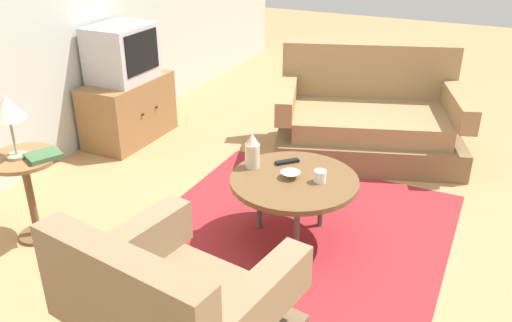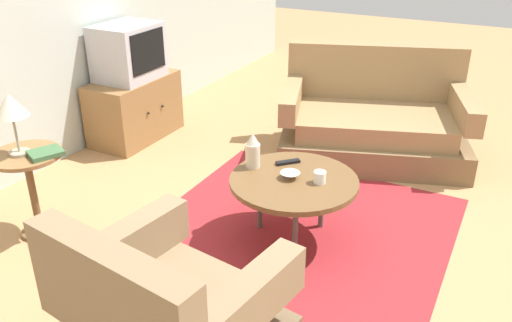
{
  "view_description": "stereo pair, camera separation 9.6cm",
  "coord_description": "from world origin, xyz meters",
  "px_view_note": "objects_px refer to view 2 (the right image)",
  "views": [
    {
      "loc": [
        -2.96,
        -0.97,
        2.05
      ],
      "look_at": [
        -0.14,
        0.38,
        0.55
      ],
      "focal_mm": 37.59,
      "sensor_mm": 36.0,
      "label": 1
    },
    {
      "loc": [
        -2.92,
        -1.06,
        2.05
      ],
      "look_at": [
        -0.14,
        0.38,
        0.55
      ],
      "focal_mm": 37.59,
      "sensor_mm": 36.0,
      "label": 2
    }
  ],
  "objects_px": {
    "mug": "(320,177)",
    "bowl": "(290,175)",
    "tv_stand": "(135,108)",
    "book": "(46,153)",
    "side_table": "(30,177)",
    "television": "(128,52)",
    "couch": "(373,124)",
    "table_lamp": "(10,108)",
    "coffee_table": "(294,183)",
    "vase": "(253,151)",
    "tv_remote_dark": "(288,162)"
  },
  "relations": [
    {
      "from": "tv_stand",
      "to": "television",
      "type": "bearing_deg",
      "value": 90.0
    },
    {
      "from": "coffee_table",
      "to": "vase",
      "type": "bearing_deg",
      "value": 84.28
    },
    {
      "from": "couch",
      "to": "vase",
      "type": "height_order",
      "value": "couch"
    },
    {
      "from": "side_table",
      "to": "television",
      "type": "distance_m",
      "value": 1.77
    },
    {
      "from": "vase",
      "to": "mug",
      "type": "distance_m",
      "value": 0.49
    },
    {
      "from": "table_lamp",
      "to": "book",
      "type": "relative_size",
      "value": 1.61
    },
    {
      "from": "book",
      "to": "couch",
      "type": "bearing_deg",
      "value": -8.47
    },
    {
      "from": "tv_stand",
      "to": "tv_remote_dark",
      "type": "distance_m",
      "value": 2.07
    },
    {
      "from": "vase",
      "to": "table_lamp",
      "type": "bearing_deg",
      "value": 121.61
    },
    {
      "from": "coffee_table",
      "to": "side_table",
      "type": "relative_size",
      "value": 1.39
    },
    {
      "from": "bowl",
      "to": "tv_remote_dark",
      "type": "relative_size",
      "value": 0.84
    },
    {
      "from": "table_lamp",
      "to": "mug",
      "type": "distance_m",
      "value": 1.97
    },
    {
      "from": "coffee_table",
      "to": "bowl",
      "type": "xyz_separation_m",
      "value": [
        -0.01,
        0.02,
        0.05
      ]
    },
    {
      "from": "television",
      "to": "couch",
      "type": "bearing_deg",
      "value": -72.56
    },
    {
      "from": "mug",
      "to": "bowl",
      "type": "height_order",
      "value": "mug"
    },
    {
      "from": "vase",
      "to": "mug",
      "type": "relative_size",
      "value": 2.02
    },
    {
      "from": "tv_remote_dark",
      "to": "side_table",
      "type": "bearing_deg",
      "value": 166.15
    },
    {
      "from": "couch",
      "to": "table_lamp",
      "type": "height_order",
      "value": "table_lamp"
    },
    {
      "from": "mug",
      "to": "bowl",
      "type": "bearing_deg",
      "value": 100.25
    },
    {
      "from": "book",
      "to": "side_table",
      "type": "bearing_deg",
      "value": 132.45
    },
    {
      "from": "television",
      "to": "tv_remote_dark",
      "type": "bearing_deg",
      "value": -110.66
    },
    {
      "from": "vase",
      "to": "tv_remote_dark",
      "type": "bearing_deg",
      "value": -50.54
    },
    {
      "from": "tv_stand",
      "to": "bowl",
      "type": "bearing_deg",
      "value": -114.46
    },
    {
      "from": "table_lamp",
      "to": "couch",
      "type": "bearing_deg",
      "value": -35.45
    },
    {
      "from": "vase",
      "to": "bowl",
      "type": "relative_size",
      "value": 1.92
    },
    {
      "from": "mug",
      "to": "tv_remote_dark",
      "type": "height_order",
      "value": "mug"
    },
    {
      "from": "table_lamp",
      "to": "mug",
      "type": "relative_size",
      "value": 3.37
    },
    {
      "from": "tv_remote_dark",
      "to": "book",
      "type": "distance_m",
      "value": 1.58
    },
    {
      "from": "mug",
      "to": "book",
      "type": "bearing_deg",
      "value": 114.21
    },
    {
      "from": "table_lamp",
      "to": "tv_remote_dark",
      "type": "distance_m",
      "value": 1.8
    },
    {
      "from": "vase",
      "to": "book",
      "type": "distance_m",
      "value": 1.33
    },
    {
      "from": "side_table",
      "to": "book",
      "type": "bearing_deg",
      "value": -72.56
    },
    {
      "from": "coffee_table",
      "to": "television",
      "type": "xyz_separation_m",
      "value": [
        0.92,
        2.06,
        0.41
      ]
    },
    {
      "from": "couch",
      "to": "tv_remote_dark",
      "type": "xyz_separation_m",
      "value": [
        -1.4,
        0.2,
        0.18
      ]
    },
    {
      "from": "coffee_table",
      "to": "tv_stand",
      "type": "bearing_deg",
      "value": 65.94
    },
    {
      "from": "tv_remote_dark",
      "to": "bowl",
      "type": "bearing_deg",
      "value": -108.28
    },
    {
      "from": "book",
      "to": "bowl",
      "type": "bearing_deg",
      "value": -39.07
    },
    {
      "from": "side_table",
      "to": "television",
      "type": "height_order",
      "value": "television"
    },
    {
      "from": "tv_stand",
      "to": "bowl",
      "type": "xyz_separation_m",
      "value": [
        -0.92,
        -2.03,
        0.18
      ]
    },
    {
      "from": "bowl",
      "to": "book",
      "type": "relative_size",
      "value": 0.5
    },
    {
      "from": "television",
      "to": "table_lamp",
      "type": "bearing_deg",
      "value": -164.33
    },
    {
      "from": "tv_stand",
      "to": "table_lamp",
      "type": "relative_size",
      "value": 2.21
    },
    {
      "from": "television",
      "to": "mug",
      "type": "xyz_separation_m",
      "value": [
        -0.89,
        -2.23,
        -0.34
      ]
    },
    {
      "from": "couch",
      "to": "tv_remote_dark",
      "type": "height_order",
      "value": "couch"
    },
    {
      "from": "couch",
      "to": "side_table",
      "type": "bearing_deg",
      "value": 35.83
    },
    {
      "from": "television",
      "to": "bowl",
      "type": "relative_size",
      "value": 4.47
    },
    {
      "from": "tv_stand",
      "to": "television",
      "type": "xyz_separation_m",
      "value": [
        0.0,
        0.01,
        0.54
      ]
    },
    {
      "from": "side_table",
      "to": "table_lamp",
      "type": "height_order",
      "value": "table_lamp"
    },
    {
      "from": "side_table",
      "to": "television",
      "type": "bearing_deg",
      "value": 16.48
    },
    {
      "from": "vase",
      "to": "couch",
      "type": "bearing_deg",
      "value": -14.05
    }
  ]
}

